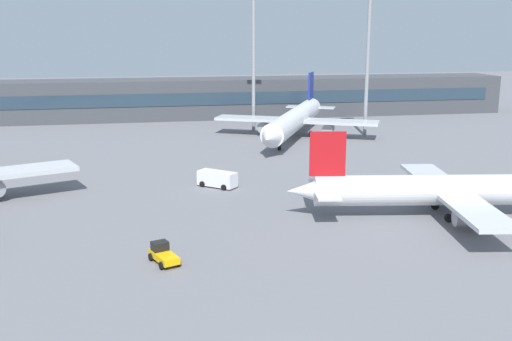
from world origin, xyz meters
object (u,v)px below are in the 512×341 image
(airplane_near, at_px, (461,190))
(baggage_tug_yellow, at_px, (163,254))
(service_van_white, at_px, (217,179))
(floodlight_tower_east, at_px, (254,50))
(airplane_far, at_px, (295,120))
(floodlight_tower_west, at_px, (368,49))

(airplane_near, bearing_deg, baggage_tug_yellow, -166.45)
(service_van_white, height_order, floodlight_tower_east, floodlight_tower_east)
(baggage_tug_yellow, bearing_deg, airplane_far, 65.53)
(service_van_white, height_order, floodlight_tower_west, floodlight_tower_west)
(airplane_far, height_order, service_van_white, airplane_far)
(airplane_far, distance_m, baggage_tug_yellow, 65.37)
(airplane_near, height_order, airplane_far, airplane_far)
(airplane_far, height_order, floodlight_tower_west, floodlight_tower_west)
(floodlight_tower_east, bearing_deg, airplane_near, -78.86)
(airplane_near, distance_m, floodlight_tower_east, 63.82)
(airplane_far, bearing_deg, airplane_near, -83.42)
(airplane_near, relative_size, service_van_white, 7.37)
(airplane_near, relative_size, floodlight_tower_west, 1.33)
(airplane_far, xyz_separation_m, floodlight_tower_east, (-6.13, 9.76, 12.73))
(airplane_far, bearing_deg, floodlight_tower_east, 122.13)
(airplane_near, relative_size, airplane_far, 0.91)
(service_van_white, bearing_deg, airplane_far, 60.85)
(service_van_white, bearing_deg, floodlight_tower_east, 73.61)
(airplane_far, bearing_deg, service_van_white, -119.15)
(airplane_near, xyz_separation_m, baggage_tug_yellow, (-32.99, -7.95, -2.11))
(airplane_far, xyz_separation_m, floodlight_tower_west, (14.07, -0.25, 13.11))
(baggage_tug_yellow, bearing_deg, floodlight_tower_west, 55.21)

